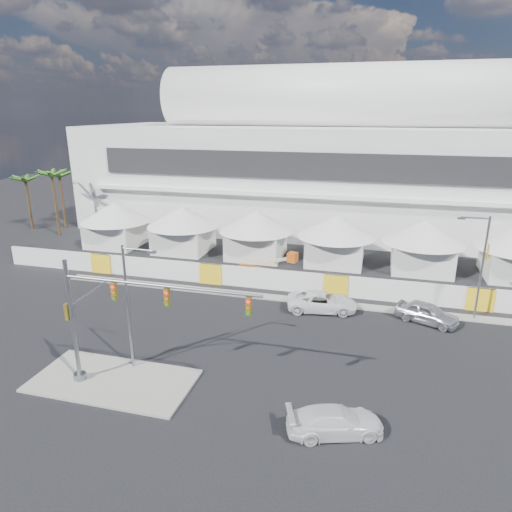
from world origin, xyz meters
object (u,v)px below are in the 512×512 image
(pickup_near, at_px, (335,421))
(streetlight_curb, at_px, (480,261))
(pickup_curb, at_px, (322,302))
(sedan_silver, at_px, (427,313))
(streetlight_median, at_px, (130,300))
(boom_lift, at_px, (258,270))
(traffic_mast, at_px, (109,319))

(pickup_near, bearing_deg, streetlight_curb, -48.38)
(pickup_curb, distance_m, pickup_near, 15.39)
(sedan_silver, distance_m, streetlight_median, 22.81)
(sedan_silver, xyz_separation_m, pickup_curb, (-8.31, 0.09, -0.02))
(streetlight_curb, bearing_deg, sedan_silver, -155.87)
(streetlight_median, distance_m, streetlight_curb, 26.37)
(streetlight_curb, bearing_deg, streetlight_median, -148.64)
(boom_lift, bearing_deg, pickup_curb, -25.54)
(sedan_silver, height_order, pickup_near, sedan_silver)
(traffic_mast, bearing_deg, pickup_near, -3.19)
(pickup_near, xyz_separation_m, streetlight_median, (-13.18, 2.98, 4.16))
(sedan_silver, bearing_deg, traffic_mast, 150.18)
(streetlight_median, bearing_deg, boom_lift, 79.41)
(sedan_silver, relative_size, traffic_mast, 0.40)
(sedan_silver, bearing_deg, pickup_curb, 112.54)
(streetlight_curb, xyz_separation_m, boom_lift, (-19.09, 4.63, -4.06))
(pickup_near, xyz_separation_m, boom_lift, (-9.75, 21.34, 0.16))
(streetlight_median, height_order, streetlight_curb, streetlight_curb)
(streetlight_median, relative_size, streetlight_curb, 0.97)
(pickup_curb, xyz_separation_m, boom_lift, (-7.16, 6.16, 0.08))
(traffic_mast, bearing_deg, pickup_curb, 53.41)
(pickup_curb, distance_m, boom_lift, 9.45)
(sedan_silver, bearing_deg, streetlight_median, 145.80)
(streetlight_median, distance_m, boom_lift, 19.10)
(boom_lift, bearing_deg, streetlight_curb, 1.54)
(boom_lift, bearing_deg, sedan_silver, -6.83)
(traffic_mast, bearing_deg, sedan_silver, 37.01)
(traffic_mast, distance_m, boom_lift, 21.22)
(sedan_silver, bearing_deg, streetlight_curb, -42.70)
(sedan_silver, relative_size, pickup_near, 0.96)
(traffic_mast, height_order, streetlight_curb, streetlight_curb)
(pickup_curb, relative_size, pickup_near, 1.15)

